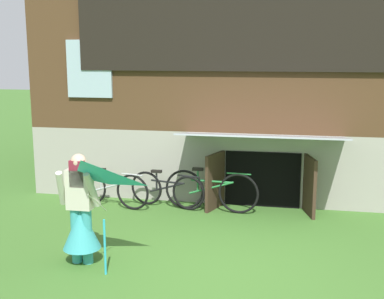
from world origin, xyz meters
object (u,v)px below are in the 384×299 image
kite (82,191)px  bicycle_silver (111,189)px  person (81,218)px  bicycle_black (167,190)px  bicycle_green (211,191)px

kite → bicycle_silver: (-0.78, 3.07, -0.84)m
person → kite: bearing=-79.8°
person → bicycle_black: (0.54, 2.70, -0.31)m
bicycle_black → bicycle_silver: bearing=-158.2°
bicycle_green → person: bearing=-112.8°
person → bicycle_silver: 2.59m
person → bicycle_green: (1.38, 2.63, -0.26)m
kite → bicycle_green: (1.10, 3.18, -0.81)m
bicycle_black → bicycle_silver: size_ratio=0.96×
bicycle_green → bicycle_silver: size_ratio=1.12×
bicycle_silver → bicycle_black: bearing=22.0°
person → bicycle_black: person is taller
bicycle_green → bicycle_silver: bearing=-172.0°
bicycle_green → bicycle_black: bearing=-179.9°
kite → bicycle_black: kite is taller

